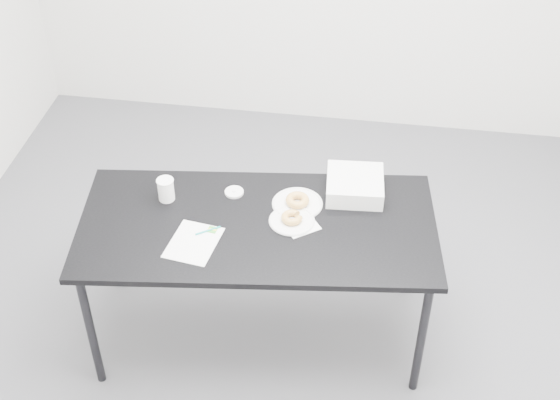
# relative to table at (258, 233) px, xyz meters

# --- Properties ---
(floor) EXTENTS (4.00, 4.00, 0.00)m
(floor) POSITION_rel_table_xyz_m (0.02, 0.14, -0.73)
(floor) COLOR #515156
(floor) RESTS_ON ground
(table) EXTENTS (1.81, 1.01, 0.79)m
(table) POSITION_rel_table_xyz_m (0.00, 0.00, 0.00)
(table) COLOR black
(table) RESTS_ON floor
(scorecard) EXTENTS (0.25, 0.30, 0.00)m
(scorecard) POSITION_rel_table_xyz_m (-0.27, -0.18, 0.06)
(scorecard) COLOR white
(scorecard) RESTS_ON table
(logo_patch) EXTENTS (0.05, 0.05, 0.00)m
(logo_patch) POSITION_rel_table_xyz_m (-0.20, -0.08, 0.06)
(logo_patch) COLOR green
(logo_patch) RESTS_ON scorecard
(pen) EXTENTS (0.11, 0.08, 0.01)m
(pen) POSITION_rel_table_xyz_m (-0.22, -0.09, 0.07)
(pen) COLOR #0C8C8A
(pen) RESTS_ON scorecard
(napkin) EXTENTS (0.22, 0.22, 0.00)m
(napkin) POSITION_rel_table_xyz_m (0.20, 0.03, 0.06)
(napkin) COLOR white
(napkin) RESTS_ON table
(plate_near) EXTENTS (0.22, 0.22, 0.01)m
(plate_near) POSITION_rel_table_xyz_m (0.16, 0.04, 0.07)
(plate_near) COLOR white
(plate_near) RESTS_ON napkin
(donut_near) EXTENTS (0.14, 0.14, 0.03)m
(donut_near) POSITION_rel_table_xyz_m (0.16, 0.04, 0.09)
(donut_near) COLOR #C4843E
(donut_near) RESTS_ON plate_near
(plate_far) EXTENTS (0.25, 0.25, 0.01)m
(plate_far) POSITION_rel_table_xyz_m (0.17, 0.17, 0.06)
(plate_far) COLOR white
(plate_far) RESTS_ON table
(donut_far) EXTENTS (0.13, 0.13, 0.04)m
(donut_far) POSITION_rel_table_xyz_m (0.17, 0.17, 0.09)
(donut_far) COLOR #C4843E
(donut_far) RESTS_ON plate_far
(coffee_cup) EXTENTS (0.08, 0.08, 0.12)m
(coffee_cup) POSITION_rel_table_xyz_m (-0.48, 0.12, 0.12)
(coffee_cup) COLOR white
(coffee_cup) RESTS_ON table
(cup_lid) EXTENTS (0.10, 0.10, 0.01)m
(cup_lid) POSITION_rel_table_xyz_m (-0.16, 0.21, 0.07)
(cup_lid) COLOR white
(cup_lid) RESTS_ON table
(bakery_box) EXTENTS (0.30, 0.30, 0.09)m
(bakery_box) POSITION_rel_table_xyz_m (0.44, 0.31, 0.11)
(bakery_box) COLOR white
(bakery_box) RESTS_ON table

